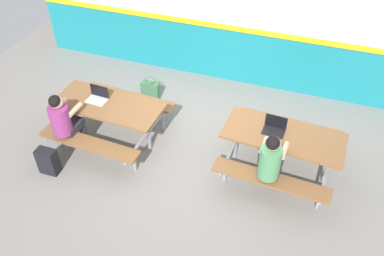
% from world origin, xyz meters
% --- Properties ---
extents(ground_plane, '(10.00, 10.00, 0.02)m').
position_xyz_m(ground_plane, '(0.00, 0.00, -0.01)').
color(ground_plane, gray).
extents(accent_backdrop, '(8.00, 0.14, 2.60)m').
position_xyz_m(accent_backdrop, '(0.00, 2.33, 1.25)').
color(accent_backdrop, teal).
rests_on(accent_backdrop, ground).
extents(picnic_table_left, '(1.79, 1.65, 0.74)m').
position_xyz_m(picnic_table_left, '(-1.38, -0.07, 0.57)').
color(picnic_table_left, brown).
rests_on(picnic_table_left, ground).
extents(picnic_table_right, '(1.79, 1.65, 0.74)m').
position_xyz_m(picnic_table_right, '(1.38, 0.10, 0.57)').
color(picnic_table_right, brown).
rests_on(picnic_table_right, ground).
extents(student_nearer, '(0.38, 0.53, 1.21)m').
position_xyz_m(student_nearer, '(-1.85, -0.60, 0.71)').
color(student_nearer, '#2D2D38').
rests_on(student_nearer, ground).
extents(student_further, '(0.38, 0.53, 1.21)m').
position_xyz_m(student_further, '(1.29, -0.45, 0.71)').
color(student_further, '#2D2D38').
rests_on(student_further, ground).
extents(laptop_silver, '(0.33, 0.24, 0.22)m').
position_xyz_m(laptop_silver, '(-1.58, -0.02, 0.79)').
color(laptop_silver, silver).
rests_on(laptop_silver, picnic_table_left).
extents(laptop_dark, '(0.33, 0.24, 0.22)m').
position_xyz_m(laptop_dark, '(1.23, 0.15, 0.79)').
color(laptop_dark, black).
rests_on(laptop_dark, picnic_table_right).
extents(backpack_dark, '(0.30, 0.22, 0.44)m').
position_xyz_m(backpack_dark, '(-1.95, -1.06, 0.22)').
color(backpack_dark, black).
rests_on(backpack_dark, ground).
extents(tote_bag_bright, '(0.34, 0.21, 0.43)m').
position_xyz_m(tote_bag_bright, '(-1.23, 1.18, 0.19)').
color(tote_bag_bright, '#3F724C').
rests_on(tote_bag_bright, ground).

